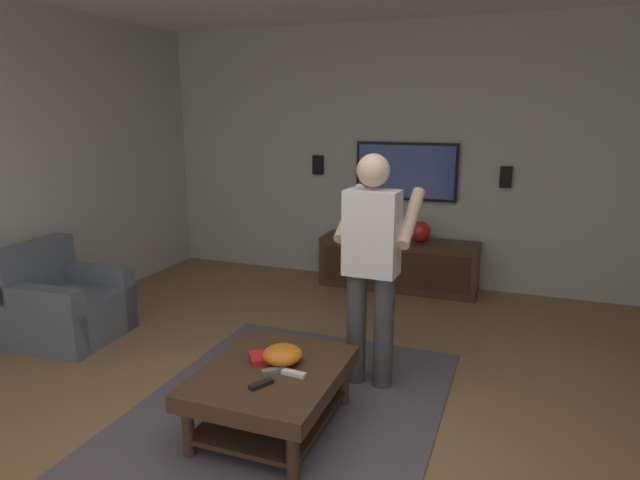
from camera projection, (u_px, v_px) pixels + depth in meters
ground_plane at (291, 468)px, 2.98m from camera, size 8.56×8.56×0.00m
wall_back_tv at (422, 157)px, 5.95m from camera, size 0.10×6.28×2.85m
area_rug at (286, 411)px, 3.54m from camera, size 2.48×1.92×0.01m
armchair at (64, 307)px, 4.65m from camera, size 0.85×0.86×0.82m
coffee_table at (272, 384)px, 3.29m from camera, size 1.00×0.80×0.40m
media_console at (398, 264)px, 5.96m from camera, size 0.45×1.70×0.55m
tv at (406, 171)px, 5.95m from camera, size 0.05×1.12×0.63m
person_standing at (372, 258)px, 3.71m from camera, size 0.54×0.55×1.64m
bowl at (283, 355)px, 3.33m from camera, size 0.24×0.24×0.11m
remote_white at (294, 373)px, 3.18m from camera, size 0.06×0.15×0.02m
remote_black at (261, 384)px, 3.05m from camera, size 0.15×0.11×0.02m
remote_grey at (274, 370)px, 3.21m from camera, size 0.14×0.14×0.02m
book at (268, 357)px, 3.38m from camera, size 0.26×0.27×0.04m
vase_round at (420, 232)px, 5.79m from camera, size 0.22×0.22×0.22m
wall_speaker_left at (506, 177)px, 5.61m from camera, size 0.06×0.12×0.22m
wall_speaker_right at (318, 165)px, 6.32m from camera, size 0.06×0.12×0.22m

